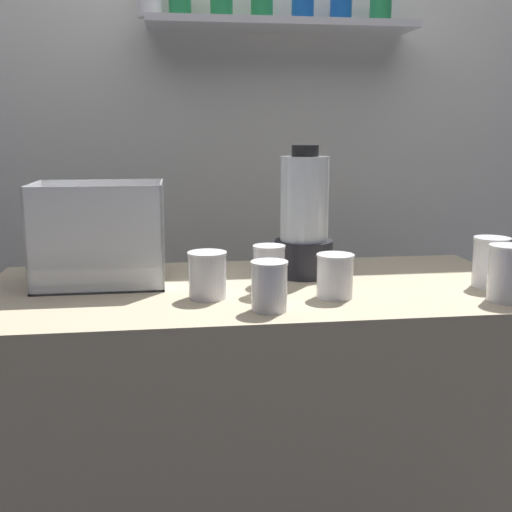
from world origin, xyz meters
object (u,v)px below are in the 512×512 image
(juice_cup_mango_left, at_px, (268,289))
(juice_cup_beet_middle, at_px, (269,271))
(carrot_display_bin, at_px, (105,252))
(juice_cup_mango_far_left, at_px, (207,278))
(blender_pitcher, at_px, (304,222))
(juice_cup_mango_far_right, at_px, (506,276))
(juice_cup_beet_right, at_px, (335,279))
(juice_cup_orange_rightmost, at_px, (490,265))

(juice_cup_mango_left, distance_m, juice_cup_beet_middle, 0.15)
(carrot_display_bin, height_order, juice_cup_mango_far_left, carrot_display_bin)
(blender_pitcher, relative_size, juice_cup_mango_far_right, 2.68)
(carrot_display_bin, bearing_deg, juice_cup_mango_left, -38.31)
(juice_cup_mango_left, height_order, juice_cup_beet_right, juice_cup_mango_left)
(juice_cup_beet_middle, distance_m, juice_cup_orange_rightmost, 0.57)
(juice_cup_mango_left, xyz_separation_m, juice_cup_mango_far_right, (0.57, 0.00, 0.01))
(blender_pitcher, relative_size, juice_cup_mango_far_left, 3.18)
(juice_cup_mango_left, bearing_deg, juice_cup_orange_rightmost, 12.40)
(juice_cup_mango_far_left, xyz_separation_m, juice_cup_orange_rightmost, (0.73, 0.01, 0.01))
(blender_pitcher, distance_m, juice_cup_mango_far_left, 0.36)
(carrot_display_bin, xyz_separation_m, juice_cup_mango_left, (0.39, -0.31, -0.03))
(juice_cup_mango_far_right, height_order, juice_cup_orange_rightmost, juice_cup_mango_far_right)
(blender_pitcher, height_order, juice_cup_mango_left, blender_pitcher)
(juice_cup_beet_middle, xyz_separation_m, juice_cup_mango_far_right, (0.54, -0.14, 0.00))
(blender_pitcher, relative_size, juice_cup_beet_middle, 2.97)
(juice_cup_mango_far_left, height_order, juice_cup_mango_left, same)
(carrot_display_bin, xyz_separation_m, juice_cup_mango_far_right, (0.96, -0.30, -0.02))
(juice_cup_mango_left, height_order, juice_cup_beet_middle, juice_cup_beet_middle)
(carrot_display_bin, relative_size, juice_cup_mango_far_left, 2.92)
(juice_cup_beet_right, bearing_deg, juice_cup_orange_rightmost, 6.06)
(carrot_display_bin, height_order, blender_pitcher, blender_pitcher)
(carrot_display_bin, bearing_deg, juice_cup_mango_far_left, -35.05)
(carrot_display_bin, height_order, juice_cup_beet_middle, carrot_display_bin)
(juice_cup_beet_right, bearing_deg, juice_cup_mango_far_left, 173.05)
(juice_cup_mango_left, relative_size, juice_cup_mango_far_right, 0.84)
(juice_cup_beet_right, bearing_deg, juice_cup_mango_left, -153.82)
(juice_cup_mango_far_left, relative_size, juice_cup_mango_left, 1.00)
(juice_cup_mango_far_left, relative_size, juice_cup_mango_far_right, 0.84)
(juice_cup_mango_far_left, bearing_deg, juice_cup_mango_far_right, -9.76)
(blender_pitcher, bearing_deg, juice_cup_mango_far_left, -144.40)
(juice_cup_mango_far_left, height_order, juice_cup_mango_far_right, juice_cup_mango_far_right)
(blender_pitcher, height_order, juice_cup_mango_far_right, blender_pitcher)
(juice_cup_mango_left, bearing_deg, juice_cup_mango_far_left, 135.88)
(carrot_display_bin, relative_size, juice_cup_beet_right, 3.10)
(juice_cup_beet_middle, height_order, juice_cup_orange_rightmost, juice_cup_orange_rightmost)
(juice_cup_mango_left, bearing_deg, blender_pitcher, 65.08)
(juice_cup_beet_middle, height_order, juice_cup_mango_far_right, juice_cup_mango_far_right)
(blender_pitcher, bearing_deg, juice_cup_orange_rightmost, -23.07)
(juice_cup_mango_left, height_order, juice_cup_mango_far_right, juice_cup_mango_far_right)
(juice_cup_mango_far_right, xyz_separation_m, juice_cup_orange_rightmost, (0.03, 0.13, -0.00))
(blender_pitcher, distance_m, juice_cup_beet_right, 0.26)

